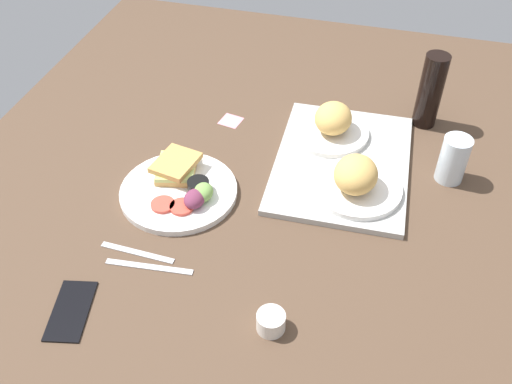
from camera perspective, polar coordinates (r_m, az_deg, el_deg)
ground_plane at (r=138.62cm, az=-0.98°, el=-0.90°), size 190.00×150.00×3.00cm
serving_tray at (r=147.30cm, az=8.51°, el=2.87°), size 45.94×34.30×1.60cm
bread_plate_near at (r=153.02cm, az=7.52°, el=6.70°), size 20.62×20.62×9.05cm
bread_plate_far at (r=136.29cm, az=9.91°, el=1.21°), size 21.25×21.25×9.46cm
plate_with_salad at (r=138.62cm, az=-7.45°, el=0.48°), size 28.07×28.07×5.40cm
drinking_glass at (r=146.52cm, az=18.98°, el=3.08°), size 6.79×6.79×12.05cm
soda_bottle at (r=161.45cm, az=16.92°, el=9.58°), size 6.40×6.40×20.87cm
espresso_cup at (r=112.02cm, az=1.49°, el=-12.74°), size 5.60×5.60×4.00cm
fork at (r=127.60cm, az=-11.68°, el=-5.88°), size 2.09×17.04×0.50cm
knife at (r=124.51cm, az=-10.55°, el=-7.27°), size 3.24×19.05×0.50cm
cell_phone at (r=121.13cm, az=-17.90°, el=-11.07°), size 15.59×10.07×0.80cm
sticky_note at (r=161.40cm, az=-2.51°, el=7.07°), size 6.56×6.56×0.12cm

